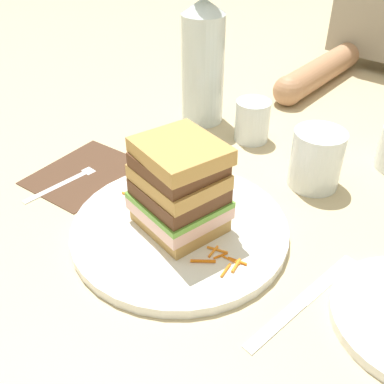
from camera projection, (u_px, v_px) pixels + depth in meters
ground_plane at (174, 229)px, 0.62m from camera, size 3.00×3.00×0.00m
main_plate at (178, 230)px, 0.61m from camera, size 0.29×0.29×0.01m
sandwich at (177, 188)px, 0.57m from camera, size 0.13×0.12×0.13m
carrot_shred_0 at (152, 202)px, 0.65m from camera, size 0.01×0.02×0.00m
carrot_shred_1 at (133, 191)px, 0.67m from camera, size 0.02×0.02×0.00m
carrot_shred_2 at (132, 194)px, 0.66m from camera, size 0.03×0.01×0.00m
carrot_shred_3 at (136, 189)px, 0.67m from camera, size 0.02×0.01×0.00m
carrot_shred_4 at (152, 198)px, 0.66m from camera, size 0.02×0.01×0.00m
carrot_shred_5 at (237, 261)px, 0.55m from camera, size 0.02×0.01×0.00m
carrot_shred_6 at (236, 266)px, 0.54m from camera, size 0.01×0.02×0.00m
carrot_shred_7 at (203, 261)px, 0.55m from camera, size 0.03×0.02×0.00m
carrot_shred_8 at (213, 252)px, 0.56m from camera, size 0.01×0.02×0.00m
carrot_shred_9 at (221, 256)px, 0.56m from camera, size 0.01×0.02×0.00m
carrot_shred_10 at (230, 260)px, 0.55m from camera, size 0.03×0.01×0.00m
carrot_shred_11 at (226, 270)px, 0.54m from camera, size 0.01×0.02×0.00m
carrot_shred_12 at (217, 250)px, 0.57m from camera, size 0.03×0.01×0.00m
napkin_dark at (85, 173)px, 0.74m from camera, size 0.15×0.18×0.00m
fork at (73, 177)px, 0.72m from camera, size 0.02×0.17×0.00m
knife at (301, 302)px, 0.52m from camera, size 0.04×0.20×0.00m
juice_glass at (316, 162)px, 0.69m from camera, size 0.08×0.08×0.09m
water_bottle at (203, 61)px, 0.82m from camera, size 0.08×0.08×0.27m
empty_tumbler_1 at (252, 121)px, 0.81m from camera, size 0.06×0.06×0.07m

